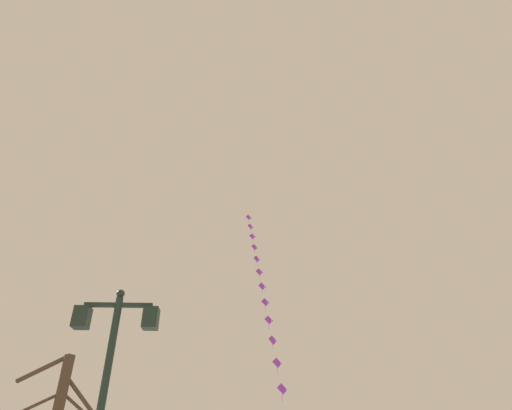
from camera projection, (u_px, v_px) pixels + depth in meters
twin_lantern_lamp_post at (108, 365)px, 7.59m from camera, size 1.58×0.28×4.61m
kite_train at (264, 295)px, 25.98m from camera, size 2.17×12.42×19.39m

